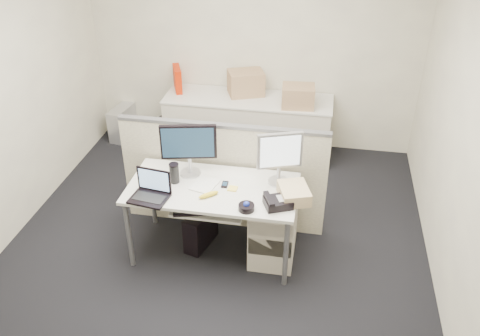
% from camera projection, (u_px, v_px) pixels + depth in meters
% --- Properties ---
extents(floor, '(4.00, 4.50, 0.01)m').
position_uv_depth(floor, '(215.00, 251.00, 4.87)').
color(floor, black).
rests_on(floor, ground).
extents(wall_back, '(4.00, 0.02, 2.70)m').
position_uv_depth(wall_back, '(253.00, 40.00, 6.04)').
color(wall_back, beige).
rests_on(wall_back, ground).
extents(wall_right, '(0.02, 4.50, 2.70)m').
position_uv_depth(wall_right, '(467.00, 145.00, 3.85)').
color(wall_right, beige).
rests_on(wall_right, ground).
extents(desk, '(1.50, 0.75, 0.73)m').
position_uv_depth(desk, '(213.00, 193.00, 4.51)').
color(desk, beige).
rests_on(desk, floor).
extents(keyboard_tray, '(0.62, 0.32, 0.02)m').
position_uv_depth(keyboard_tray, '(208.00, 209.00, 4.39)').
color(keyboard_tray, beige).
rests_on(keyboard_tray, desk).
extents(drawer_pedestal, '(0.40, 0.55, 0.65)m').
position_uv_depth(drawer_pedestal, '(274.00, 227.00, 4.65)').
color(drawer_pedestal, beige).
rests_on(drawer_pedestal, floor).
extents(cubicle_partition, '(2.00, 0.06, 1.10)m').
position_uv_depth(cubicle_partition, '(223.00, 177.00, 4.95)').
color(cubicle_partition, beige).
rests_on(cubicle_partition, floor).
extents(back_counter, '(2.00, 0.60, 0.72)m').
position_uv_depth(back_counter, '(248.00, 126.00, 6.29)').
color(back_counter, beige).
rests_on(back_counter, floor).
extents(monitor_main, '(0.53, 0.29, 0.50)m').
position_uv_depth(monitor_main, '(189.00, 150.00, 4.54)').
color(monitor_main, black).
rests_on(monitor_main, desk).
extents(monitor_small, '(0.44, 0.32, 0.49)m').
position_uv_depth(monitor_small, '(279.00, 159.00, 4.42)').
color(monitor_small, '#B7B7BC').
rests_on(monitor_small, desk).
extents(laptop, '(0.35, 0.28, 0.24)m').
position_uv_depth(laptop, '(148.00, 188.00, 4.26)').
color(laptop, black).
rests_on(laptop, desk).
extents(trackball, '(0.16, 0.16, 0.05)m').
position_uv_depth(trackball, '(246.00, 207.00, 4.18)').
color(trackball, black).
rests_on(trackball, desk).
extents(desk_phone, '(0.28, 0.25, 0.07)m').
position_uv_depth(desk_phone, '(278.00, 203.00, 4.22)').
color(desk_phone, black).
rests_on(desk_phone, desk).
extents(paper_stack, '(0.25, 0.29, 0.01)m').
position_uv_depth(paper_stack, '(205.00, 185.00, 4.50)').
color(paper_stack, silver).
rests_on(paper_stack, desk).
extents(sticky_pad, '(0.09, 0.09, 0.01)m').
position_uv_depth(sticky_pad, '(233.00, 189.00, 4.45)').
color(sticky_pad, '#EFD04B').
rests_on(sticky_pad, desk).
extents(travel_mug, '(0.09, 0.09, 0.18)m').
position_uv_depth(travel_mug, '(174.00, 174.00, 4.50)').
color(travel_mug, black).
rests_on(travel_mug, desk).
extents(banana, '(0.18, 0.16, 0.04)m').
position_uv_depth(banana, '(209.00, 195.00, 4.34)').
color(banana, yellow).
rests_on(banana, desk).
extents(cellphone, '(0.06, 0.10, 0.01)m').
position_uv_depth(cellphone, '(225.00, 184.00, 4.50)').
color(cellphone, black).
rests_on(cellphone, desk).
extents(manila_folders, '(0.32, 0.36, 0.11)m').
position_uv_depth(manila_folders, '(294.00, 193.00, 4.30)').
color(manila_folders, tan).
rests_on(manila_folders, desk).
extents(keyboard, '(0.51, 0.28, 0.03)m').
position_uv_depth(keyboard, '(201.00, 209.00, 4.35)').
color(keyboard, black).
rests_on(keyboard, keyboard_tray).
extents(pc_tower_desk, '(0.26, 0.43, 0.37)m').
position_uv_depth(pc_tower_desk, '(201.00, 228.00, 4.85)').
color(pc_tower_desk, black).
rests_on(pc_tower_desk, floor).
extents(pc_tower_spare_dark, '(0.28, 0.44, 0.38)m').
position_uv_depth(pc_tower_spare_dark, '(170.00, 128.00, 6.62)').
color(pc_tower_spare_dark, black).
rests_on(pc_tower_spare_dark, floor).
extents(pc_tower_spare_silver, '(0.24, 0.47, 0.42)m').
position_uv_depth(pc_tower_spare_silver, '(122.00, 123.00, 6.71)').
color(pc_tower_spare_silver, '#B7B7BC').
rests_on(pc_tower_spare_silver, floor).
extents(cardboard_box_left, '(0.50, 0.44, 0.31)m').
position_uv_depth(cardboard_box_left, '(246.00, 84.00, 6.13)').
color(cardboard_box_left, tan).
rests_on(cardboard_box_left, back_counter).
extents(cardboard_box_right, '(0.39, 0.32, 0.27)m').
position_uv_depth(cardboard_box_right, '(298.00, 97.00, 5.84)').
color(cardboard_box_right, tan).
rests_on(cardboard_box_right, back_counter).
extents(red_binder, '(0.19, 0.34, 0.31)m').
position_uv_depth(red_binder, '(178.00, 79.00, 6.24)').
color(red_binder, '#BD2104').
rests_on(red_binder, back_counter).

